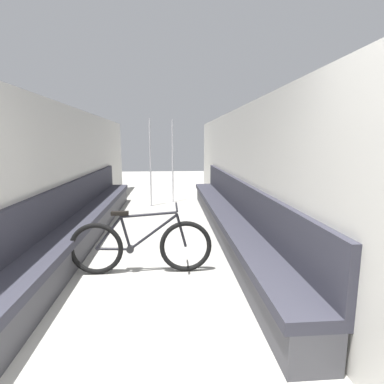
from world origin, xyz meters
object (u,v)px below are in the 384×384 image
(bench_seat_row_left, at_px, (85,220))
(grab_pole_near, at_px, (173,163))
(bench_seat_row_right, at_px, (228,218))
(bicycle, at_px, (141,246))
(grab_pole_far, at_px, (150,164))

(bench_seat_row_left, xyz_separation_m, grab_pole_near, (1.49, 2.90, 0.74))
(bench_seat_row_right, bearing_deg, bench_seat_row_left, 180.00)
(grab_pole_near, bearing_deg, bench_seat_row_left, -117.23)
(bicycle, distance_m, grab_pole_near, 4.40)
(grab_pole_far, bearing_deg, bench_seat_row_right, -59.42)
(bicycle, relative_size, grab_pole_near, 0.80)
(bench_seat_row_right, xyz_separation_m, bicycle, (-1.35, -1.42, 0.04))
(bench_seat_row_left, xyz_separation_m, bench_seat_row_right, (2.40, 0.00, 0.00))
(bench_seat_row_right, relative_size, grab_pole_near, 3.00)
(bench_seat_row_left, relative_size, grab_pole_near, 3.00)
(grab_pole_far, bearing_deg, bench_seat_row_left, -110.97)
(grab_pole_near, xyz_separation_m, grab_pole_far, (-0.55, -0.44, 0.00))
(bench_seat_row_right, distance_m, grab_pole_far, 2.95)
(bench_seat_row_left, height_order, bicycle, bench_seat_row_left)
(grab_pole_near, distance_m, grab_pole_far, 0.70)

